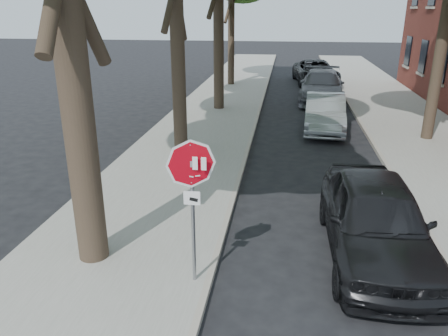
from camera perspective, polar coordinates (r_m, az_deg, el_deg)
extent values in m
plane|color=black|center=(8.01, 1.26, -15.41)|extent=(120.00, 120.00, 0.00)
cube|color=gray|center=(19.31, -1.87, 6.44)|extent=(4.00, 55.00, 0.12)
cube|color=gray|center=(19.75, 23.33, 5.09)|extent=(4.00, 55.00, 0.12)
cube|color=#9E9384|center=(19.07, 4.25, 6.23)|extent=(0.12, 55.00, 0.13)
cube|color=#9E9384|center=(19.30, 17.45, 5.52)|extent=(0.12, 55.00, 0.13)
cylinder|color=gray|center=(7.38, -4.08, -5.94)|extent=(0.06, 0.06, 2.60)
cube|color=#99999E|center=(7.00, -4.31, 0.57)|extent=(0.05, 0.06, 0.10)
cylinder|color=#99999E|center=(7.00, -4.32, 0.56)|extent=(0.76, 0.32, 0.82)
cylinder|color=white|center=(6.99, -4.34, 0.53)|extent=(0.76, 0.32, 0.82)
cylinder|color=#B70714|center=(6.98, -4.35, 0.51)|extent=(0.68, 0.29, 0.74)
cube|color=white|center=(7.01, -6.05, 0.72)|extent=(0.08, 0.00, 0.22)
cube|color=white|center=(6.98, -4.94, 0.66)|extent=(0.08, 0.00, 0.22)
cube|color=white|center=(6.95, -3.81, 0.61)|extent=(0.08, 0.00, 0.22)
cube|color=white|center=(6.93, -2.68, 0.56)|extent=(0.08, 0.00, 0.22)
cube|color=silver|center=(7.06, -5.21, -0.93)|extent=(0.08, 0.00, 0.03)
cube|color=silver|center=(7.05, -4.33, -1.13)|extent=(0.08, 0.00, 0.03)
cube|color=silver|center=(7.02, -3.45, -1.03)|extent=(0.08, 0.00, 0.03)
cube|color=white|center=(7.22, -4.21, -3.94)|extent=(0.28, 0.02, 0.24)
cube|color=black|center=(7.21, -3.99, -4.14)|extent=(0.15, 0.00, 0.08)
cylinder|color=black|center=(13.88, -6.31, 20.97)|extent=(0.44, 0.44, 9.50)
cylinder|color=black|center=(27.68, 0.96, 20.16)|extent=(0.40, 0.40, 9.00)
cylinder|color=black|center=(17.29, 27.19, 18.01)|extent=(0.40, 0.40, 9.00)
imported|color=black|center=(9.05, 19.17, -6.32)|extent=(1.94, 4.68, 1.59)
imported|color=#999DA0|center=(18.01, 13.03, 7.03)|extent=(1.75, 4.38, 1.42)
imported|color=#545459|center=(23.75, 12.63, 10.38)|extent=(2.60, 5.59, 1.58)
imported|color=black|center=(29.39, 11.87, 12.17)|extent=(3.01, 5.59, 1.49)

